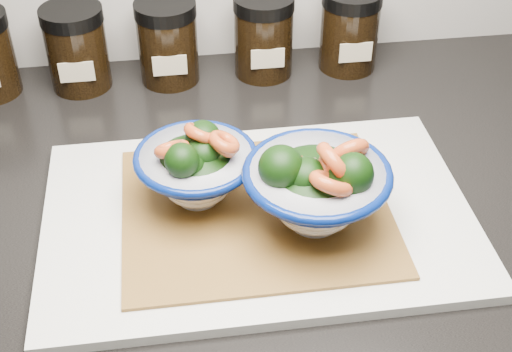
{
  "coord_description": "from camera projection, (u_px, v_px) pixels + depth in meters",
  "views": [
    {
      "loc": [
        -0.0,
        0.82,
        1.41
      ],
      "look_at": [
        0.08,
        1.38,
        0.96
      ],
      "focal_mm": 50.0,
      "sensor_mm": 36.0,
      "label": 1
    }
  ],
  "objects": [
    {
      "name": "countertop",
      "position": [
        181.0,
        201.0,
        0.82
      ],
      "size": [
        3.5,
        0.6,
        0.04
      ],
      "primitive_type": "cube",
      "color": "black",
      "rests_on": "cabinet"
    },
    {
      "name": "cutting_board",
      "position": [
        258.0,
        216.0,
        0.76
      ],
      "size": [
        0.45,
        0.3,
        0.01
      ],
      "primitive_type": "cube",
      "color": "silver",
      "rests_on": "countertop"
    },
    {
      "name": "bamboo_mat",
      "position": [
        256.0,
        210.0,
        0.75
      ],
      "size": [
        0.28,
        0.24,
        0.0
      ],
      "primitive_type": "cube",
      "color": "olive",
      "rests_on": "cutting_board"
    },
    {
      "name": "bowl_left",
      "position": [
        197.0,
        168.0,
        0.74
      ],
      "size": [
        0.13,
        0.13,
        0.1
      ],
      "rotation": [
        0.0,
        0.0,
        -0.21
      ],
      "color": "white",
      "rests_on": "bamboo_mat"
    },
    {
      "name": "bowl_right",
      "position": [
        317.0,
        187.0,
        0.7
      ],
      "size": [
        0.15,
        0.15,
        0.11
      ],
      "rotation": [
        0.0,
        0.0,
        0.25
      ],
      "color": "white",
      "rests_on": "bamboo_mat"
    },
    {
      "name": "spice_jar_b",
      "position": [
        77.0,
        48.0,
        0.94
      ],
      "size": [
        0.08,
        0.08,
        0.11
      ],
      "color": "black",
      "rests_on": "countertop"
    },
    {
      "name": "spice_jar_c",
      "position": [
        168.0,
        42.0,
        0.95
      ],
      "size": [
        0.08,
        0.08,
        0.11
      ],
      "color": "black",
      "rests_on": "countertop"
    },
    {
      "name": "spice_jar_d",
      "position": [
        264.0,
        36.0,
        0.97
      ],
      "size": [
        0.08,
        0.08,
        0.11
      ],
      "color": "black",
      "rests_on": "countertop"
    },
    {
      "name": "spice_jar_e",
      "position": [
        350.0,
        30.0,
        0.98
      ],
      "size": [
        0.08,
        0.08,
        0.11
      ],
      "color": "black",
      "rests_on": "countertop"
    }
  ]
}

